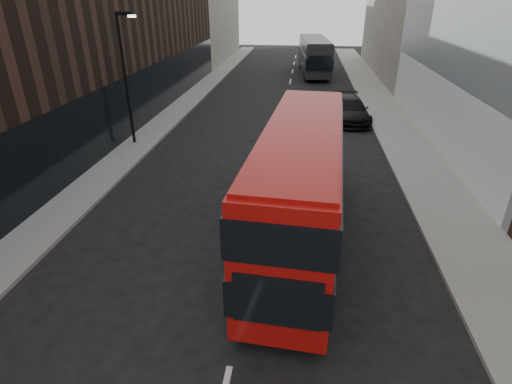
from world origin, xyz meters
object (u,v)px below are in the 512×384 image
(street_lamp, at_px, (126,71))
(grey_bus, at_px, (314,55))
(car_b, at_px, (305,108))
(car_a, at_px, (320,170))
(car_c, at_px, (350,110))
(red_bus, at_px, (300,181))

(street_lamp, height_order, grey_bus, street_lamp)
(grey_bus, xyz_separation_m, car_b, (-0.80, -18.04, -1.21))
(car_a, relative_size, car_c, 0.78)
(car_c, bearing_deg, car_a, -107.07)
(street_lamp, relative_size, red_bus, 0.65)
(red_bus, distance_m, car_c, 16.05)
(red_bus, height_order, car_c, red_bus)
(street_lamp, xyz_separation_m, red_bus, (9.67, -9.18, -1.81))
(street_lamp, bearing_deg, car_a, -22.01)
(red_bus, bearing_deg, street_lamp, 140.68)
(grey_bus, distance_m, car_b, 18.10)
(car_c, bearing_deg, grey_bus, 92.46)
(grey_bus, height_order, car_a, grey_bus)
(grey_bus, bearing_deg, car_a, -94.60)
(street_lamp, height_order, car_c, street_lamp)
(car_a, bearing_deg, red_bus, -92.76)
(street_lamp, height_order, car_a, street_lamp)
(grey_bus, distance_m, car_a, 28.93)
(grey_bus, relative_size, car_a, 2.73)
(red_bus, relative_size, grey_bus, 0.92)
(red_bus, xyz_separation_m, grey_bus, (0.88, 33.82, -0.39))
(car_a, distance_m, car_c, 10.98)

